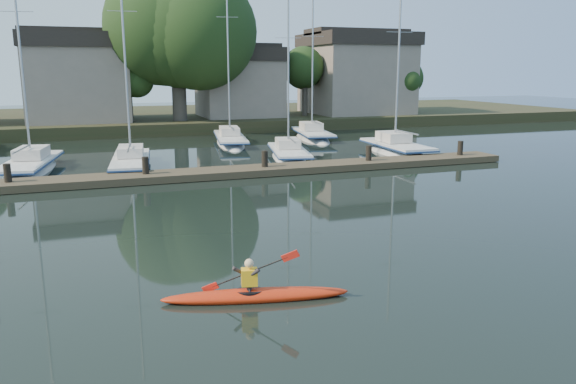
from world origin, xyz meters
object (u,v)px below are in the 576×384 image
object	(u,v)px
sailboat_2	(132,171)
sailboat_6	(230,146)
sailboat_1	(31,175)
dock	(208,173)
kayak	(255,293)
sailboat_3	(289,161)
sailboat_7	(312,141)
sailboat_4	(396,157)

from	to	relation	value
sailboat_2	sailboat_6	world-z (taller)	sailboat_6
sailboat_1	dock	bearing A→B (deg)	-20.95
kayak	sailboat_2	xyz separation A→B (m)	(-1.32, 19.57, -0.35)
sailboat_3	sailboat_2	bearing A→B (deg)	-166.24
sailboat_7	sailboat_3	bearing A→B (deg)	-110.91
kayak	sailboat_1	xyz separation A→B (m)	(-6.43, 20.30, -0.36)
dock	sailboat_2	world-z (taller)	sailboat_2
sailboat_4	sailboat_7	xyz separation A→B (m)	(-2.17, 8.97, 0.01)
sailboat_1	sailboat_4	bearing A→B (deg)	6.58
sailboat_2	kayak	bearing A→B (deg)	-79.77
dock	sailboat_1	bearing A→B (deg)	150.15
sailboat_3	sailboat_1	bearing A→B (deg)	-169.77
kayak	sailboat_1	distance (m)	21.30
kayak	sailboat_7	distance (m)	31.22
kayak	sailboat_6	bearing A→B (deg)	89.79
dock	sailboat_6	distance (m)	13.15
dock	sailboat_4	distance (m)	13.69
kayak	sailboat_7	bearing A→B (deg)	77.96
sailboat_1	sailboat_2	distance (m)	5.16
sailboat_2	sailboat_7	world-z (taller)	sailboat_2
dock	sailboat_7	size ratio (longest dim) A/B	2.53
sailboat_2	dock	bearing A→B (deg)	-44.39
sailboat_6	sailboat_7	world-z (taller)	sailboat_6
sailboat_1	sailboat_6	world-z (taller)	sailboat_6
kayak	sailboat_7	size ratio (longest dim) A/B	0.33
sailboat_4	kayak	bearing A→B (deg)	-125.51
sailboat_3	sailboat_7	distance (m)	9.89
kayak	sailboat_3	size ratio (longest dim) A/B	0.36
sailboat_4	sailboat_6	world-z (taller)	sailboat_6
dock	sailboat_6	xyz separation A→B (m)	(4.24, 12.44, -0.38)
sailboat_2	sailboat_4	world-z (taller)	sailboat_2
sailboat_6	kayak	bearing A→B (deg)	-93.58
sailboat_3	sailboat_6	distance (m)	8.18
sailboat_3	dock	bearing A→B (deg)	-131.12
sailboat_4	sailboat_6	size ratio (longest dim) A/B	0.87
sailboat_1	sailboat_6	xyz separation A→B (m)	(12.73, 7.56, 0.01)
kayak	sailboat_4	bearing A→B (deg)	64.58
sailboat_1	kayak	bearing A→B (deg)	-63.52
sailboat_1	sailboat_3	xyz separation A→B (m)	(14.40, -0.44, 0.01)
kayak	sailboat_3	bearing A→B (deg)	80.67
sailboat_1	sailboat_7	world-z (taller)	sailboat_1
sailboat_3	sailboat_7	world-z (taller)	sailboat_7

